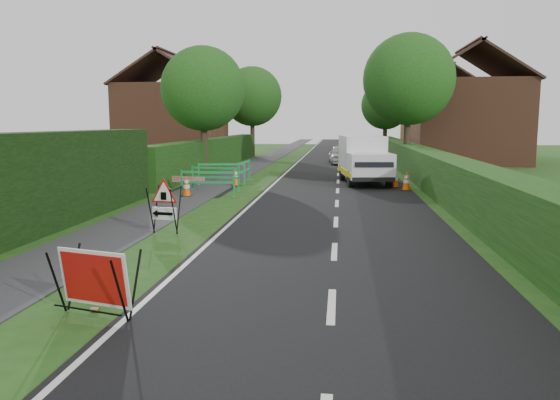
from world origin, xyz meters
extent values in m
plane|color=#1D4814|center=(0.00, 0.00, 0.00)|extent=(120.00, 120.00, 0.00)
cube|color=black|center=(2.50, 35.00, 0.00)|extent=(6.00, 90.00, 0.02)
cube|color=#2D2D30|center=(-3.00, 35.00, 0.01)|extent=(2.00, 90.00, 0.02)
cube|color=#14380F|center=(-5.00, 22.00, 0.00)|extent=(1.00, 24.00, 1.80)
cube|color=#14380F|center=(6.50, 16.00, 0.00)|extent=(1.20, 50.00, 1.50)
cube|color=brown|center=(-10.00, 30.00, 2.75)|extent=(7.00, 7.00, 5.50)
cube|color=#331E19|center=(-11.75, 30.00, 6.59)|extent=(4.00, 7.40, 2.58)
cube|color=#331E19|center=(-8.25, 30.00, 6.59)|extent=(4.00, 7.40, 2.58)
cube|color=#331E19|center=(-10.00, 30.00, 7.69)|extent=(0.25, 7.40, 0.18)
cube|color=brown|center=(11.00, 28.00, 2.75)|extent=(7.00, 7.00, 5.50)
cube|color=#331E19|center=(9.25, 28.00, 6.59)|extent=(4.00, 7.40, 2.58)
cube|color=#331E19|center=(12.75, 28.00, 6.59)|extent=(4.00, 7.40, 2.58)
cube|color=#331E19|center=(11.00, 28.00, 7.69)|extent=(0.25, 7.40, 0.18)
cube|color=brown|center=(12.00, 42.00, 2.75)|extent=(7.00, 7.00, 5.50)
cube|color=#331E19|center=(10.25, 42.00, 6.59)|extent=(4.00, 7.40, 2.58)
cube|color=#331E19|center=(13.75, 42.00, 6.59)|extent=(4.00, 7.40, 2.58)
cube|color=#331E19|center=(12.00, 42.00, 7.69)|extent=(0.25, 7.40, 0.18)
cylinder|color=#2D2116|center=(-4.60, 18.00, 1.31)|extent=(0.36, 0.36, 2.62)
sphere|color=#124315|center=(-4.60, 18.00, 4.50)|extent=(4.40, 4.40, 4.40)
cylinder|color=#2D2116|center=(6.40, 22.00, 1.49)|extent=(0.36, 0.36, 2.97)
sphere|color=#124315|center=(6.40, 22.00, 5.18)|extent=(5.20, 5.20, 5.20)
cylinder|color=#2D2116|center=(-4.60, 34.00, 1.40)|extent=(0.36, 0.36, 2.80)
sphere|color=#124315|center=(-4.60, 34.00, 4.84)|extent=(4.80, 4.80, 4.80)
cylinder|color=#2D2116|center=(6.40, 38.00, 1.22)|extent=(0.36, 0.36, 2.45)
sphere|color=#124315|center=(6.40, 38.00, 4.23)|extent=(4.20, 4.20, 4.20)
cylinder|color=black|center=(-1.38, -3.31, 0.49)|extent=(0.12, 0.33, 0.94)
cylinder|color=black|center=(-1.28, -2.97, 0.49)|extent=(0.12, 0.33, 0.94)
cylinder|color=black|center=(-0.33, -3.60, 0.49)|extent=(0.12, 0.33, 0.94)
cylinder|color=black|center=(-0.23, -3.26, 0.49)|extent=(0.12, 0.33, 0.94)
cylinder|color=black|center=(-0.86, -3.47, 0.16)|extent=(1.12, 0.34, 0.03)
cube|color=white|center=(-0.81, -3.31, 0.57)|extent=(1.15, 0.44, 0.82)
cube|color=#BA120C|center=(-0.81, -3.32, 0.57)|extent=(1.04, 0.39, 0.72)
cylinder|color=black|center=(-2.01, 2.35, 0.60)|extent=(0.09, 0.36, 1.16)
cylinder|color=black|center=(-1.96, 2.64, 0.60)|extent=(0.09, 0.36, 1.16)
cylinder|color=black|center=(-1.39, 2.25, 0.60)|extent=(0.09, 0.36, 1.16)
cylinder|color=black|center=(-1.35, 2.54, 0.60)|extent=(0.09, 0.36, 1.16)
cube|color=white|center=(-1.68, 2.42, 0.52)|extent=(0.64, 0.12, 0.31)
cube|color=black|center=(-1.68, 2.41, 0.52)|extent=(0.45, 0.09, 0.07)
cone|color=black|center=(-1.93, 2.45, 0.52)|extent=(0.17, 0.21, 0.19)
cube|color=black|center=(-1.68, 2.40, 0.96)|extent=(0.15, 0.03, 0.19)
cube|color=silver|center=(3.57, 15.15, 1.25)|extent=(2.16, 3.12, 1.75)
cube|color=silver|center=(3.85, 12.96, 0.92)|extent=(2.03, 2.09, 1.07)
cube|color=black|center=(3.96, 12.06, 1.18)|extent=(1.61, 0.40, 0.49)
cube|color=yellow|center=(2.77, 14.20, 0.56)|extent=(0.57, 4.45, 0.22)
cube|color=yellow|center=(4.59, 14.43, 0.56)|extent=(0.57, 4.45, 0.22)
cube|color=black|center=(3.96, 12.07, 0.43)|extent=(1.78, 0.33, 0.18)
cylinder|color=black|center=(3.04, 12.81, 0.36)|extent=(0.31, 0.75, 0.72)
cylinder|color=black|center=(4.66, 13.01, 0.36)|extent=(0.31, 0.75, 0.72)
cylinder|color=black|center=(2.68, 15.71, 0.36)|extent=(0.31, 0.75, 0.72)
cylinder|color=black|center=(4.30, 15.91, 0.36)|extent=(0.31, 0.75, 0.72)
cube|color=black|center=(5.26, 11.95, 0.02)|extent=(0.38, 0.38, 0.04)
cone|color=#FF5108|center=(5.26, 11.95, 0.42)|extent=(0.32, 0.32, 0.75)
cylinder|color=white|center=(5.26, 11.95, 0.38)|extent=(0.25, 0.25, 0.14)
cylinder|color=white|center=(5.26, 11.95, 0.56)|extent=(0.17, 0.17, 0.10)
cube|color=black|center=(4.91, 13.06, 0.02)|extent=(0.38, 0.38, 0.04)
cone|color=#FF5108|center=(4.91, 13.06, 0.42)|extent=(0.32, 0.32, 0.75)
cylinder|color=white|center=(4.91, 13.06, 0.38)|extent=(0.25, 0.25, 0.14)
cylinder|color=white|center=(4.91, 13.06, 0.56)|extent=(0.17, 0.17, 0.10)
cube|color=black|center=(5.10, 15.13, 0.02)|extent=(0.38, 0.38, 0.04)
cone|color=#FF5108|center=(5.10, 15.13, 0.42)|extent=(0.32, 0.32, 0.75)
cylinder|color=white|center=(5.10, 15.13, 0.38)|extent=(0.25, 0.25, 0.14)
cylinder|color=white|center=(5.10, 15.13, 0.56)|extent=(0.17, 0.17, 0.10)
cube|color=black|center=(-3.09, 9.25, 0.02)|extent=(0.38, 0.38, 0.04)
cone|color=#FF5108|center=(-3.09, 9.25, 0.42)|extent=(0.32, 0.32, 0.75)
cylinder|color=white|center=(-3.09, 9.25, 0.38)|extent=(0.25, 0.25, 0.14)
cylinder|color=white|center=(-3.09, 9.25, 0.56)|extent=(0.17, 0.17, 0.10)
cube|color=black|center=(-1.93, 12.83, 0.02)|extent=(0.38, 0.38, 0.04)
cone|color=#FF5108|center=(-1.93, 12.83, 0.42)|extent=(0.32, 0.32, 0.75)
cylinder|color=white|center=(-1.93, 12.83, 0.38)|extent=(0.25, 0.25, 0.14)
cylinder|color=white|center=(-1.93, 12.83, 0.56)|extent=(0.17, 0.17, 0.10)
cube|color=#1A9443|center=(-3.26, 9.26, 0.50)|extent=(0.05, 0.05, 1.00)
cube|color=#1A9443|center=(-1.27, 9.19, 0.50)|extent=(0.05, 0.05, 1.00)
cube|color=#1A9443|center=(-2.27, 9.22, 0.92)|extent=(2.00, 0.12, 0.08)
cube|color=#1A9443|center=(-2.27, 9.22, 0.55)|extent=(2.00, 0.12, 0.08)
cube|color=#1A9443|center=(-3.26, 9.26, 0.02)|extent=(0.07, 0.35, 0.04)
cube|color=#1A9443|center=(-1.27, 9.19, 0.02)|extent=(0.07, 0.35, 0.04)
cube|color=#1A9443|center=(-3.41, 11.27, 0.50)|extent=(0.06, 0.06, 1.00)
cube|color=#1A9443|center=(-1.44, 10.94, 0.50)|extent=(0.06, 0.06, 1.00)
cube|color=#1A9443|center=(-2.42, 11.10, 0.92)|extent=(1.98, 0.38, 0.08)
cube|color=#1A9443|center=(-2.42, 11.10, 0.55)|extent=(1.98, 0.38, 0.08)
cube|color=#1A9443|center=(-3.41, 11.27, 0.02)|extent=(0.12, 0.36, 0.04)
cube|color=#1A9443|center=(-1.44, 10.94, 0.02)|extent=(0.12, 0.36, 0.04)
cube|color=#1A9443|center=(-3.57, 12.89, 0.50)|extent=(0.06, 0.06, 1.00)
cube|color=#1A9443|center=(-1.61, 13.28, 0.50)|extent=(0.06, 0.06, 1.00)
cube|color=#1A9443|center=(-2.59, 13.08, 0.92)|extent=(1.97, 0.44, 0.08)
cube|color=#1A9443|center=(-2.59, 13.08, 0.55)|extent=(1.97, 0.44, 0.08)
cube|color=#1A9443|center=(-3.57, 12.89, 0.02)|extent=(0.13, 0.35, 0.04)
cube|color=#1A9443|center=(-1.61, 13.28, 0.02)|extent=(0.13, 0.35, 0.04)
cube|color=#1A9443|center=(-1.86, 13.23, 0.50)|extent=(0.05, 0.05, 1.00)
cube|color=#1A9443|center=(-1.72, 15.22, 0.50)|extent=(0.05, 0.05, 1.00)
cube|color=#1A9443|center=(-1.79, 14.22, 0.92)|extent=(0.19, 2.00, 0.08)
cube|color=#1A9443|center=(-1.79, 14.22, 0.55)|extent=(0.19, 2.00, 0.08)
cube|color=#1A9443|center=(-1.86, 13.23, 0.02)|extent=(0.35, 0.08, 0.04)
cube|color=#1A9443|center=(-1.72, 15.22, 0.02)|extent=(0.35, 0.08, 0.04)
cube|color=red|center=(-3.53, 11.04, 0.00)|extent=(1.46, 0.42, 0.25)
cylinder|color=#BF7F4C|center=(-0.92, -3.11, 0.00)|extent=(0.12, 0.07, 0.07)
imported|color=silver|center=(2.59, 26.24, 0.63)|extent=(1.77, 3.78, 1.25)
camera|label=1|loc=(2.60, -10.39, 2.74)|focal=35.00mm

